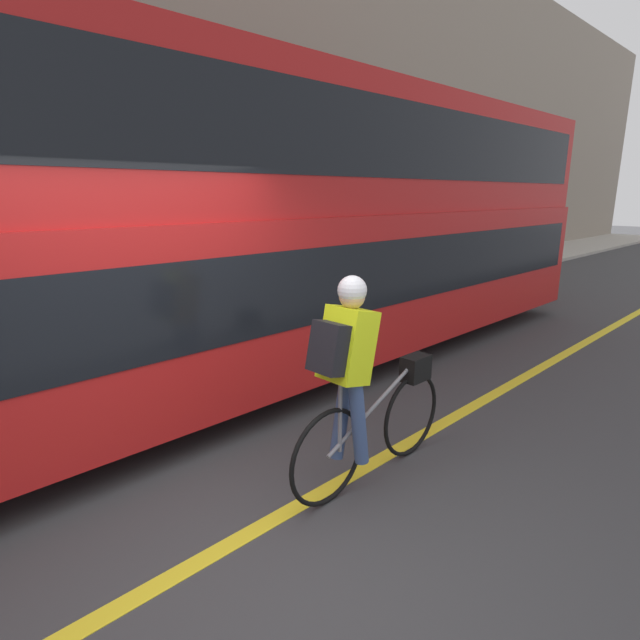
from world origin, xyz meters
name	(u,v)px	position (x,y,z in m)	size (l,w,h in m)	color
ground_plane	(253,558)	(0.00, 0.00, 0.00)	(80.00, 80.00, 0.00)	#38383A
road_center_line	(234,542)	(0.00, 0.21, 0.00)	(50.00, 0.14, 0.01)	yellow
sidewalk_curb	(18,358)	(0.00, 5.42, 0.05)	(60.00, 2.46, 0.10)	#A8A399
bus	(296,218)	(2.72, 2.61, 1.97)	(11.19, 2.61, 3.54)	black
cyclist_on_bike	(360,378)	(1.11, 0.09, 0.91)	(1.80, 0.32, 1.71)	black
trash_bin	(375,269)	(7.61, 5.30, 0.54)	(0.54, 0.54, 0.87)	#515156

